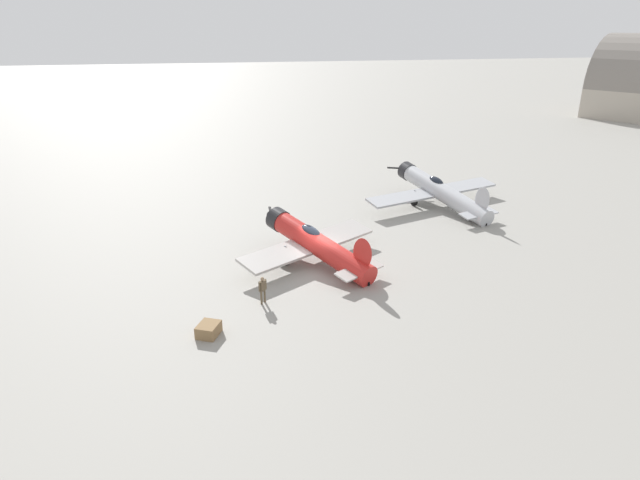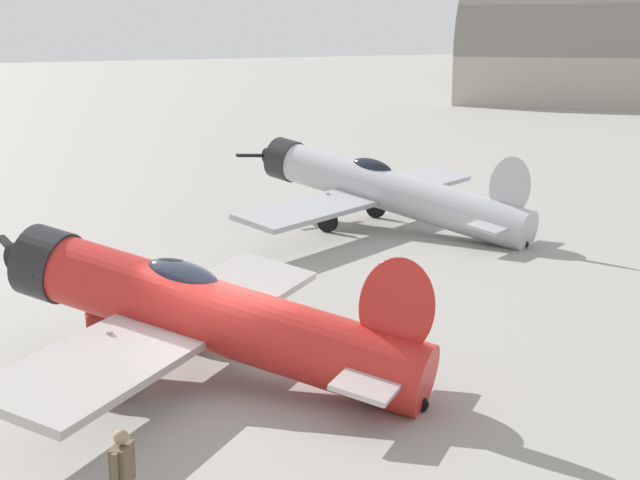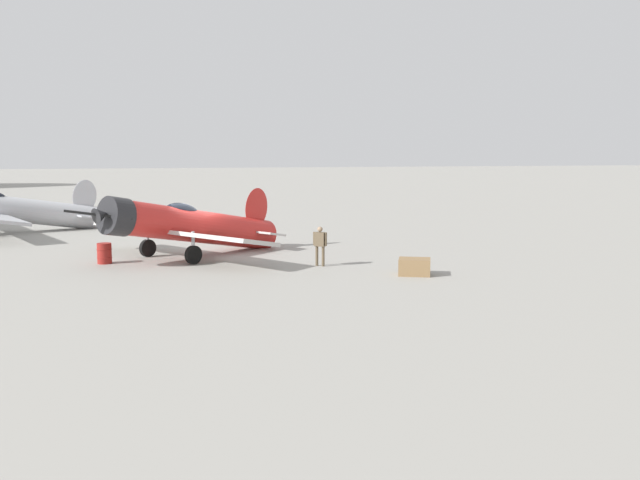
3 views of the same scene
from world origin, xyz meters
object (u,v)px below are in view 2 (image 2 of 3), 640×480
object	(u,v)px
airplane_mid_apron	(383,190)
ground_crew_mechanic	(123,473)
fuel_drum	(99,321)
airplane_foreground	(200,313)

from	to	relation	value
airplane_mid_apron	ground_crew_mechanic	distance (m)	22.30
ground_crew_mechanic	fuel_drum	size ratio (longest dim) A/B	1.89
airplane_foreground	airplane_mid_apron	world-z (taller)	airplane_mid_apron
airplane_foreground	ground_crew_mechanic	world-z (taller)	airplane_foreground
airplane_mid_apron	ground_crew_mechanic	world-z (taller)	airplane_mid_apron
airplane_foreground	fuel_drum	distance (m)	3.88
airplane_foreground	ground_crew_mechanic	xyz separation A→B (m)	(4.94, -4.05, -0.42)
airplane_foreground	ground_crew_mechanic	size ratio (longest dim) A/B	6.08
airplane_mid_apron	ground_crew_mechanic	xyz separation A→B (m)	(14.39, -17.03, -0.45)
airplane_mid_apron	fuel_drum	size ratio (longest dim) A/B	15.14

